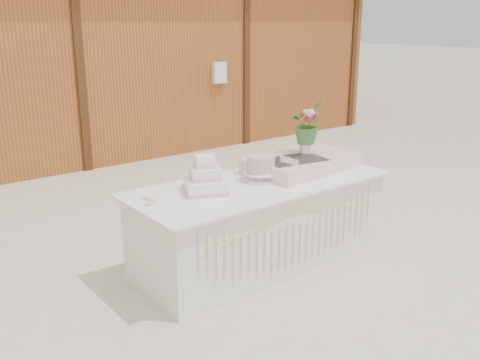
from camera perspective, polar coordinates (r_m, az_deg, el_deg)
name	(u,v)px	position (r m, az deg, el deg)	size (l,w,h in m)	color
ground	(260,262)	(4.99, 2.13, -8.73)	(80.00, 80.00, 0.00)	beige
barn	(32,49)	(9.89, -21.26, 12.88)	(12.60, 4.60, 3.30)	#A24E22
cake_table	(261,223)	(4.83, 2.22, -4.60)	(2.40, 1.00, 0.77)	white
wedding_cake	(205,180)	(4.43, -3.73, 0.03)	(0.45, 0.45, 0.31)	white
pink_cake_stand	(261,167)	(4.73, 2.23, 1.40)	(0.31, 0.31, 0.23)	white
satin_runner	(302,163)	(5.13, 6.62, 1.85)	(1.07, 0.62, 0.14)	beige
flower_vase	(305,146)	(5.21, 6.95, 3.65)	(0.10, 0.10, 0.14)	#ACACB1
bouquet	(306,118)	(5.16, 7.06, 6.54)	(0.35, 0.30, 0.39)	#336528
loose_flowers	(150,200)	(4.27, -9.62, -2.16)	(0.13, 0.31, 0.02)	pink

